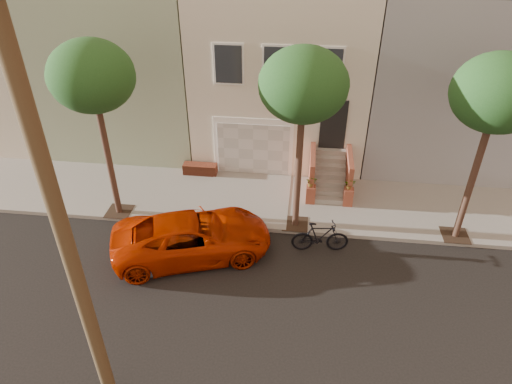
# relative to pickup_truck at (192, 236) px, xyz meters

# --- Properties ---
(ground) EXTENTS (90.00, 90.00, 0.00)m
(ground) POSITION_rel_pickup_truck_xyz_m (2.28, -2.12, -0.71)
(ground) COLOR black
(ground) RESTS_ON ground
(sidewalk) EXTENTS (40.00, 3.70, 0.15)m
(sidewalk) POSITION_rel_pickup_truck_xyz_m (2.28, 3.23, -0.63)
(sidewalk) COLOR gray
(sidewalk) RESTS_ON ground
(house_row) EXTENTS (33.10, 11.70, 7.00)m
(house_row) POSITION_rel_pickup_truck_xyz_m (2.28, 9.07, 2.94)
(house_row) COLOR beige
(house_row) RESTS_ON sidewalk
(tree_left) EXTENTS (2.70, 2.57, 6.30)m
(tree_left) POSITION_rel_pickup_truck_xyz_m (-3.22, 1.78, 4.55)
(tree_left) COLOR #2D2116
(tree_left) RESTS_ON sidewalk
(tree_mid) EXTENTS (2.70, 2.57, 6.30)m
(tree_mid) POSITION_rel_pickup_truck_xyz_m (3.28, 1.78, 4.55)
(tree_mid) COLOR #2D2116
(tree_mid) RESTS_ON sidewalk
(tree_right) EXTENTS (2.70, 2.57, 6.30)m
(tree_right) POSITION_rel_pickup_truck_xyz_m (8.78, 1.78, 4.55)
(tree_right) COLOR #2D2116
(tree_right) RESTS_ON sidewalk
(pickup_truck) EXTENTS (5.58, 3.85, 1.42)m
(pickup_truck) POSITION_rel_pickup_truck_xyz_m (0.00, 0.00, 0.00)
(pickup_truck) COLOR #AC2100
(pickup_truck) RESTS_ON ground
(motorcycle) EXTENTS (1.93, 0.73, 1.13)m
(motorcycle) POSITION_rel_pickup_truck_xyz_m (4.13, 0.64, -0.14)
(motorcycle) COLOR black
(motorcycle) RESTS_ON ground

